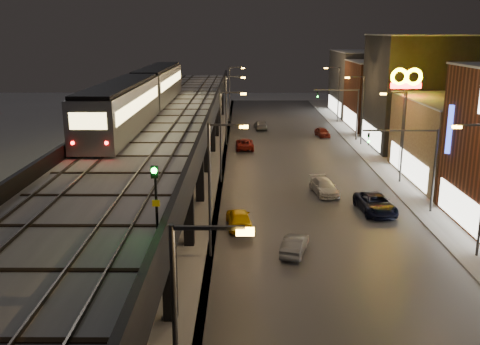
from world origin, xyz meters
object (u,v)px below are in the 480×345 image
object	(u,v)px
car_onc_dark	(376,204)
car_mid_dark	(261,125)
car_mid_silver	(245,144)
subway_train	(143,93)
car_onc_white	(324,187)
car_near_white	(295,245)
car_onc_red	(322,133)
car_taxi	(239,219)
rail_signal	(155,185)

from	to	relation	value
car_onc_dark	car_mid_dark	bearing A→B (deg)	97.51
car_mid_silver	car_mid_dark	size ratio (longest dim) A/B	1.07
subway_train	car_mid_silver	distance (m)	18.19
car_mid_dark	car_onc_dark	bearing A→B (deg)	98.23
car_mid_silver	car_onc_white	bearing A→B (deg)	108.92
car_near_white	car_onc_white	bearing A→B (deg)	-90.85
car_onc_red	car_taxi	bearing A→B (deg)	-117.08
rail_signal	car_near_white	world-z (taller)	rail_signal
rail_signal	car_onc_dark	distance (m)	26.80
car_onc_dark	car_onc_red	distance (m)	32.71
car_taxi	car_onc_white	xyz separation A→B (m)	(7.77, 8.69, -0.07)
subway_train	car_onc_white	size ratio (longest dim) A/B	8.57
car_near_white	car_onc_red	xyz separation A→B (m)	(7.81, 41.10, 0.00)
subway_train	car_near_white	xyz separation A→B (m)	(13.43, -20.08, -7.92)
car_near_white	car_mid_dark	size ratio (longest dim) A/B	0.87
subway_train	car_onc_dark	bearing A→B (deg)	-29.24
rail_signal	car_mid_silver	size ratio (longest dim) A/B	0.58
subway_train	car_onc_red	distance (m)	30.91
rail_signal	car_onc_red	world-z (taller)	rail_signal
car_onc_dark	car_onc_white	xyz separation A→B (m)	(-3.45, 5.22, -0.09)
car_mid_silver	car_onc_dark	xyz separation A→B (m)	(10.68, -24.52, 0.09)
car_near_white	car_mid_dark	xyz separation A→B (m)	(-0.75, 47.07, 0.01)
car_mid_silver	subway_train	bearing A→B (deg)	49.88
car_near_white	car_onc_white	distance (m)	14.19
car_near_white	car_mid_dark	distance (m)	47.08
rail_signal	car_onc_dark	world-z (taller)	rail_signal
car_near_white	car_mid_silver	distance (m)	33.07
car_near_white	car_onc_dark	distance (m)	11.22
rail_signal	car_near_white	xyz separation A→B (m)	(7.03, 12.77, -7.93)
car_near_white	car_onc_dark	xyz separation A→B (m)	(7.45, 8.39, 0.12)
car_near_white	car_taxi	bearing A→B (deg)	-37.08
rail_signal	car_mid_dark	size ratio (longest dim) A/B	0.62
car_onc_white	car_mid_dark	bearing A→B (deg)	89.10
rail_signal	car_onc_white	size ratio (longest dim) A/B	0.60
car_mid_silver	car_onc_dark	bearing A→B (deg)	111.92
car_mid_dark	car_onc_dark	xyz separation A→B (m)	(8.20, -38.68, 0.11)
car_onc_white	car_onc_dark	bearing A→B (deg)	-65.53
car_onc_dark	car_onc_white	size ratio (longest dim) A/B	1.18
rail_signal	car_onc_red	size ratio (longest dim) A/B	0.73
car_mid_dark	car_mid_silver	bearing A→B (deg)	76.35
car_mid_dark	car_onc_red	xyz separation A→B (m)	(8.56, -5.98, -0.01)
car_mid_silver	car_onc_red	world-z (taller)	car_mid_silver
car_taxi	car_near_white	world-z (taller)	car_taxi
car_onc_red	car_near_white	bearing A→B (deg)	-110.09
car_mid_dark	car_onc_red	bearing A→B (deg)	141.35
car_mid_dark	car_onc_dark	size ratio (longest dim) A/B	0.82
car_onc_dark	car_taxi	bearing A→B (deg)	-167.30
car_mid_dark	car_onc_white	world-z (taller)	car_onc_white
car_taxi	rail_signal	bearing A→B (deg)	73.11
car_mid_dark	car_onc_dark	distance (m)	39.54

